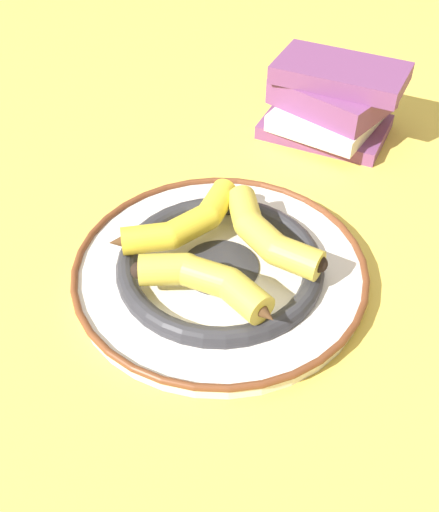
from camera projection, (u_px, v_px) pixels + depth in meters
ground_plane at (199, 300)px, 0.74m from camera, size 2.80×2.80×0.00m
decorative_bowl at (220, 269)px, 0.76m from camera, size 0.37×0.37×0.04m
banana_a at (264, 233)px, 0.75m from camera, size 0.11×0.17×0.04m
banana_b at (208, 282)px, 0.68m from camera, size 0.17×0.11×0.04m
banana_c at (183, 223)px, 0.76m from camera, size 0.17×0.13×0.04m
book_stack at (330, 101)px, 0.98m from camera, size 0.25×0.22×0.12m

